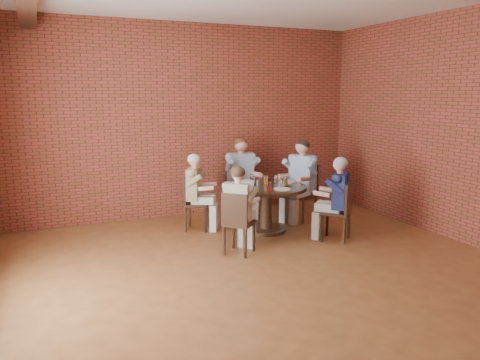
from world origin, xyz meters
name	(u,v)px	position (x,y,z in m)	size (l,w,h in m)	color
floor	(277,284)	(0.00, 0.00, 0.00)	(7.00, 7.00, 0.00)	brown
wall_back	(186,121)	(0.00, 3.50, 1.70)	(7.00, 7.00, 0.00)	maroon
dining_table	(266,199)	(0.83, 1.95, 0.53)	(1.27, 1.27, 0.75)	#331F11
chair_a	(303,189)	(1.78, 2.41, 0.53)	(0.62, 0.62, 0.98)	#331F11
diner_a	(300,180)	(1.70, 2.37, 0.70)	(0.57, 0.70, 1.41)	teal
chair_b	(240,186)	(0.87, 3.11, 0.53)	(0.48, 0.48, 0.98)	#331F11
diner_b	(242,177)	(0.86, 3.01, 0.71)	(0.57, 0.71, 1.41)	#8190A4
chair_c	(193,200)	(-0.22, 2.52, 0.48)	(0.51, 0.51, 0.88)	#331F11
diner_c	(197,192)	(-0.15, 2.49, 0.62)	(0.47, 0.58, 1.24)	brown
chair_d	(237,221)	(-0.03, 1.12, 0.48)	(0.53, 0.53, 0.88)	#331F11
diner_d	(239,210)	(0.02, 1.17, 0.61)	(0.46, 0.57, 1.22)	gray
chair_e	(341,209)	(1.64, 1.08, 0.49)	(0.56, 0.56, 0.90)	#331F11
diner_e	(337,199)	(1.59, 1.14, 0.63)	(0.49, 0.60, 1.26)	#171D41
plate_a	(287,181)	(1.28, 2.10, 0.76)	(0.26, 0.26, 0.01)	white
plate_b	(248,181)	(0.70, 2.38, 0.76)	(0.26, 0.26, 0.01)	white
plate_c	(238,188)	(0.33, 1.93, 0.76)	(0.26, 0.26, 0.01)	white
plate_d	(282,189)	(0.92, 1.59, 0.76)	(0.26, 0.26, 0.01)	white
glass_a	(277,179)	(1.06, 2.05, 0.82)	(0.07, 0.07, 0.14)	white
glass_b	(266,180)	(0.88, 2.09, 0.82)	(0.07, 0.07, 0.14)	white
glass_c	(252,179)	(0.72, 2.27, 0.82)	(0.07, 0.07, 0.14)	white
glass_d	(253,181)	(0.64, 2.04, 0.82)	(0.07, 0.07, 0.14)	white
glass_e	(256,183)	(0.61, 1.87, 0.82)	(0.07, 0.07, 0.14)	white
glass_f	(269,186)	(0.68, 1.57, 0.82)	(0.07, 0.07, 0.14)	white
glass_g	(281,183)	(0.99, 1.75, 0.82)	(0.07, 0.07, 0.14)	white
glass_h	(286,181)	(1.12, 1.86, 0.82)	(0.07, 0.07, 0.14)	white
smartphone	(291,185)	(1.20, 1.83, 0.75)	(0.07, 0.13, 0.01)	black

